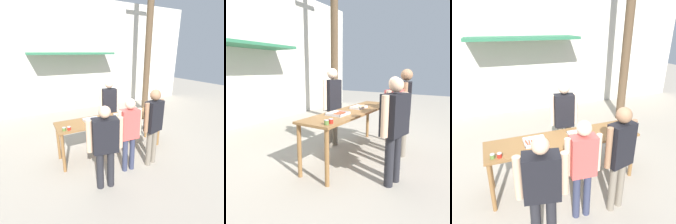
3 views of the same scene
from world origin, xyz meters
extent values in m
plane|color=#A39989|center=(0.00, 0.00, 0.00)|extent=(24.00, 24.00, 0.00)
cube|color=beige|center=(0.00, 4.00, 2.25)|extent=(12.00, 0.12, 4.50)
cube|color=#2D704C|center=(0.00, 3.45, 2.40)|extent=(3.20, 1.00, 0.08)
cube|color=brown|center=(0.00, 0.00, 0.91)|extent=(2.68, 0.67, 0.04)
cylinder|color=brown|center=(-1.27, -0.27, 0.45)|extent=(0.07, 0.07, 0.89)
cylinder|color=brown|center=(1.27, -0.27, 0.45)|extent=(0.07, 0.07, 0.89)
cylinder|color=brown|center=(-1.27, 0.27, 0.45)|extent=(0.07, 0.07, 0.89)
cylinder|color=brown|center=(1.27, 0.27, 0.45)|extent=(0.07, 0.07, 0.89)
cube|color=silver|center=(-0.51, 0.03, 0.94)|extent=(0.37, 0.32, 0.01)
cube|color=silver|center=(-0.51, -0.13, 0.96)|extent=(0.37, 0.01, 0.03)
cube|color=silver|center=(-0.51, 0.18, 0.96)|extent=(0.37, 0.01, 0.03)
cube|color=silver|center=(-0.69, 0.03, 0.96)|extent=(0.01, 0.32, 0.03)
cube|color=silver|center=(-0.33, 0.03, 0.96)|extent=(0.01, 0.32, 0.03)
cylinder|color=#A34C2D|center=(-0.65, 0.03, 0.95)|extent=(0.04, 0.13, 0.03)
cylinder|color=#A34C2D|center=(-0.60, 0.03, 0.95)|extent=(0.03, 0.14, 0.02)
cylinder|color=#A34C2D|center=(-0.56, 0.03, 0.95)|extent=(0.03, 0.12, 0.02)
cylinder|color=#A34C2D|center=(-0.51, 0.03, 0.95)|extent=(0.03, 0.14, 0.02)
cylinder|color=#A34C2D|center=(-0.46, 0.02, 0.95)|extent=(0.03, 0.14, 0.02)
cylinder|color=#A34C2D|center=(-0.41, 0.03, 0.95)|extent=(0.03, 0.14, 0.02)
cylinder|color=#A34C2D|center=(-0.37, 0.02, 0.96)|extent=(0.04, 0.14, 0.03)
cube|color=silver|center=(0.29, 0.03, 0.94)|extent=(0.38, 0.25, 0.01)
cube|color=silver|center=(0.29, -0.09, 0.96)|extent=(0.38, 0.01, 0.03)
cube|color=silver|center=(0.29, 0.15, 0.96)|extent=(0.38, 0.01, 0.03)
cube|color=silver|center=(0.11, 0.03, 0.96)|extent=(0.01, 0.25, 0.03)
cube|color=silver|center=(0.48, 0.03, 0.96)|extent=(0.01, 0.25, 0.03)
ellipsoid|color=#D6B77F|center=(0.16, 0.02, 0.96)|extent=(0.07, 0.11, 0.04)
ellipsoid|color=#D6B77F|center=(0.22, 0.02, 0.96)|extent=(0.06, 0.12, 0.04)
ellipsoid|color=#D6B77F|center=(0.29, 0.03, 0.96)|extent=(0.07, 0.10, 0.05)
ellipsoid|color=#D6B77F|center=(0.36, 0.03, 0.96)|extent=(0.05, 0.10, 0.03)
ellipsoid|color=#D6B77F|center=(0.43, 0.02, 0.96)|extent=(0.08, 0.12, 0.04)
cylinder|color=#567A38|center=(-1.20, -0.22, 0.97)|extent=(0.07, 0.07, 0.07)
cylinder|color=#B2B2B7|center=(-1.20, -0.22, 1.00)|extent=(0.07, 0.07, 0.01)
cylinder|color=#B22319|center=(-1.10, -0.23, 0.97)|extent=(0.07, 0.07, 0.07)
cylinder|color=#B2B2B7|center=(-1.10, -0.23, 1.00)|extent=(0.07, 0.07, 0.01)
cylinder|color=#DBC67A|center=(1.20, -0.21, 0.98)|extent=(0.09, 0.09, 0.10)
cylinder|color=#756B5B|center=(0.15, 0.67, 0.42)|extent=(0.12, 0.12, 0.84)
cylinder|color=#756B5B|center=(0.32, 0.64, 0.42)|extent=(0.12, 0.12, 0.84)
cube|color=black|center=(0.24, 0.66, 1.18)|extent=(0.41, 0.26, 0.67)
sphere|color=beige|center=(0.24, 0.66, 1.64)|extent=(0.23, 0.23, 0.23)
cylinder|color=beige|center=(0.00, 0.69, 1.19)|extent=(0.09, 0.09, 0.63)
cylinder|color=beige|center=(0.47, 0.62, 1.19)|extent=(0.09, 0.09, 0.63)
cylinder|color=#232328|center=(-0.57, -1.08, 0.39)|extent=(0.14, 0.14, 0.78)
cylinder|color=#232328|center=(-0.77, -1.04, 0.39)|extent=(0.14, 0.14, 0.78)
cube|color=black|center=(-0.67, -1.06, 1.08)|extent=(0.49, 0.33, 0.62)
sphere|color=#DBAD89|center=(-0.67, -1.06, 1.51)|extent=(0.21, 0.21, 0.21)
cylinder|color=#DBAD89|center=(-0.40, -1.11, 1.10)|extent=(0.10, 0.10, 0.58)
cylinder|color=#DBAD89|center=(-0.94, -1.01, 1.10)|extent=(0.10, 0.10, 0.58)
cylinder|color=#756B5B|center=(0.65, -0.84, 0.42)|extent=(0.12, 0.12, 0.84)
cylinder|color=#756B5B|center=(0.47, -0.88, 0.42)|extent=(0.12, 0.12, 0.84)
cube|color=black|center=(0.56, -0.86, 1.17)|extent=(0.43, 0.30, 0.66)
sphere|color=#936B4C|center=(0.56, -0.86, 1.63)|extent=(0.23, 0.23, 0.23)
cylinder|color=#936B4C|center=(0.79, -0.81, 1.18)|extent=(0.09, 0.09, 0.63)
cylinder|color=#936B4C|center=(0.33, -0.91, 1.18)|extent=(0.09, 0.09, 0.63)
cylinder|color=#333851|center=(0.07, -0.83, 0.39)|extent=(0.11, 0.11, 0.77)
cylinder|color=#333851|center=(-0.10, -0.82, 0.39)|extent=(0.11, 0.11, 0.77)
cube|color=#C64C47|center=(-0.02, -0.82, 1.08)|extent=(0.39, 0.23, 0.61)
sphere|color=beige|center=(-0.02, -0.82, 1.51)|extent=(0.21, 0.21, 0.21)
cylinder|color=beige|center=(0.21, -0.84, 1.09)|extent=(0.08, 0.08, 0.58)
cylinder|color=beige|center=(-0.24, -0.80, 1.09)|extent=(0.08, 0.08, 0.58)
cylinder|color=brown|center=(2.69, 2.23, 3.15)|extent=(0.25, 0.25, 6.30)
camera|label=1|loc=(-1.79, -3.55, 2.46)|focal=28.00mm
camera|label=2|loc=(-3.73, -2.04, 1.73)|focal=35.00mm
camera|label=3|loc=(-1.15, -3.15, 2.78)|focal=35.00mm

